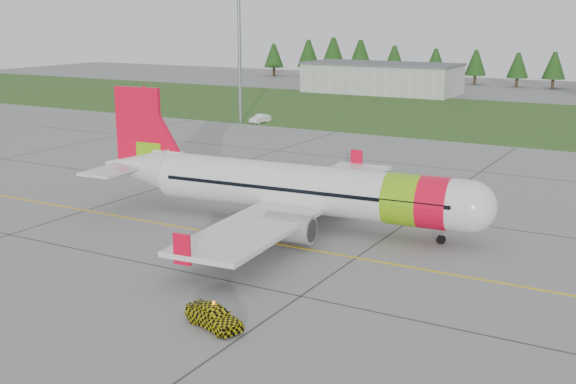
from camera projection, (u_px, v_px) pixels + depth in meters
The scene contains 9 objects.
ground at pixel (166, 268), 47.17m from camera, with size 320.00×320.00×0.00m, color gray.
aircraft at pixel (297, 188), 56.25m from camera, with size 33.78×31.19×10.23m.
follow_me_car at pixel (213, 294), 37.79m from camera, with size 1.51×1.28×3.75m, color yellow.
service_van at pixel (260, 110), 110.87m from camera, with size 1.39×1.31×3.99m, color silver.
grass_strip at pixel (488, 118), 116.54m from camera, with size 320.00×50.00×0.03m, color #30561E.
taxi_guideline at pixel (234, 236), 53.94m from camera, with size 120.00×0.25×0.02m, color gold.
hangar_west at pixel (381, 79), 153.84m from camera, with size 32.00×14.00×6.00m, color #A8A8A3.
floodlight_mast at pixel (240, 57), 109.14m from camera, with size 0.50×0.50×20.00m, color slate.
treeline at pixel (553, 66), 162.74m from camera, with size 160.00×8.00×10.00m, color #1C3F14, non-canonical shape.
Camera 1 is at (28.88, -34.96, 16.04)m, focal length 45.00 mm.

